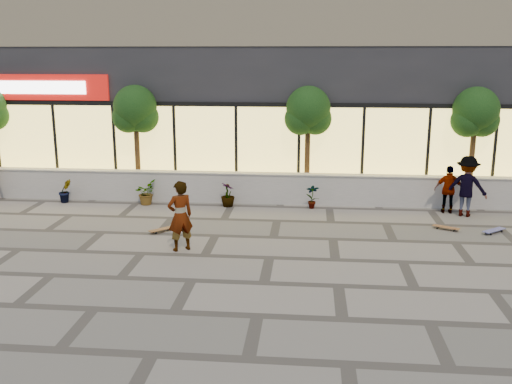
# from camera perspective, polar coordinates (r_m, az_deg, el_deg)

# --- Properties ---
(ground) EXTENTS (80.00, 80.00, 0.00)m
(ground) POSITION_cam_1_polar(r_m,az_deg,el_deg) (12.99, -6.47, -8.78)
(ground) COLOR gray
(ground) RESTS_ON ground
(planter_wall) EXTENTS (22.00, 0.42, 1.04)m
(planter_wall) POSITION_cam_1_polar(r_m,az_deg,el_deg) (19.42, -2.32, 0.47)
(planter_wall) COLOR silver
(planter_wall) RESTS_ON ground
(retail_building) EXTENTS (24.00, 9.17, 8.50)m
(retail_building) POSITION_cam_1_polar(r_m,az_deg,el_deg) (24.38, -0.66, 11.97)
(retail_building) COLOR #232429
(retail_building) RESTS_ON ground
(shrub_b) EXTENTS (0.57, 0.57, 0.81)m
(shrub_b) POSITION_cam_1_polar(r_m,az_deg,el_deg) (20.49, -18.54, 0.11)
(shrub_b) COLOR #103410
(shrub_b) RESTS_ON ground
(shrub_c) EXTENTS (0.68, 0.77, 0.81)m
(shrub_c) POSITION_cam_1_polar(r_m,az_deg,el_deg) (19.53, -11.00, -0.06)
(shrub_c) COLOR #103410
(shrub_c) RESTS_ON ground
(shrub_d) EXTENTS (0.64, 0.64, 0.81)m
(shrub_d) POSITION_cam_1_polar(r_m,az_deg,el_deg) (18.93, -2.84, -0.25)
(shrub_d) COLOR #103410
(shrub_d) RESTS_ON ground
(shrub_e) EXTENTS (0.46, 0.35, 0.81)m
(shrub_e) POSITION_cam_1_polar(r_m,az_deg,el_deg) (18.75, 5.66, -0.44)
(shrub_e) COLOR #103410
(shrub_e) RESTS_ON ground
(tree_midwest) EXTENTS (1.60, 1.50, 3.92)m
(tree_midwest) POSITION_cam_1_polar(r_m,az_deg,el_deg) (20.46, -11.98, 7.84)
(tree_midwest) COLOR #49321A
(tree_midwest) RESTS_ON ground
(tree_mideast) EXTENTS (1.60, 1.50, 3.92)m
(tree_mideast) POSITION_cam_1_polar(r_m,az_deg,el_deg) (19.54, 5.24, 7.82)
(tree_mideast) COLOR #49321A
(tree_mideast) RESTS_ON ground
(tree_east) EXTENTS (1.60, 1.50, 3.92)m
(tree_east) POSITION_cam_1_polar(r_m,az_deg,el_deg) (20.28, 21.10, 7.19)
(tree_east) COLOR #49321A
(tree_east) RESTS_ON ground
(skater_center) EXTENTS (0.80, 0.74, 1.83)m
(skater_center) POSITION_cam_1_polar(r_m,az_deg,el_deg) (14.67, -7.59, -2.39)
(skater_center) COLOR silver
(skater_center) RESTS_ON ground
(skater_right_near) EXTENTS (0.93, 0.47, 1.53)m
(skater_right_near) POSITION_cam_1_polar(r_m,az_deg,el_deg) (19.04, 18.73, 0.23)
(skater_right_near) COLOR white
(skater_right_near) RESTS_ON ground
(skater_right_far) EXTENTS (1.40, 1.09, 1.90)m
(skater_right_far) POSITION_cam_1_polar(r_m,az_deg,el_deg) (18.85, 20.33, 0.54)
(skater_right_far) COLOR maroon
(skater_right_far) RESTS_ON ground
(skateboard_center) EXTENTS (0.69, 0.70, 0.09)m
(skateboard_center) POSITION_cam_1_polar(r_m,az_deg,el_deg) (16.49, -9.39, -3.70)
(skateboard_center) COLOR brown
(skateboard_center) RESTS_ON ground
(skateboard_right_near) EXTENTS (0.76, 0.54, 0.09)m
(skateboard_right_near) POSITION_cam_1_polar(r_m,az_deg,el_deg) (17.35, 18.48, -3.37)
(skateboard_right_near) COLOR brown
(skateboard_right_near) RESTS_ON ground
(skateboard_right_far) EXTENTS (0.77, 0.68, 0.10)m
(skateboard_right_far) POSITION_cam_1_polar(r_m,az_deg,el_deg) (17.51, 22.71, -3.55)
(skateboard_right_far) COLOR #505192
(skateboard_right_far) RESTS_ON ground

